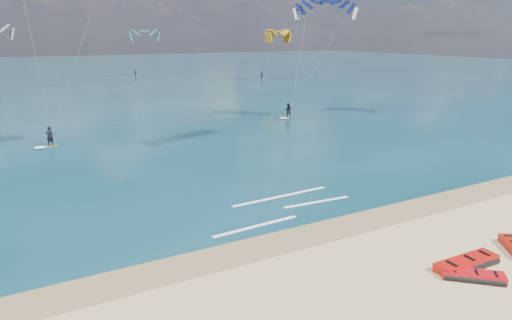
{
  "coord_description": "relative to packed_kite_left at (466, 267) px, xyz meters",
  "views": [
    {
      "loc": [
        -11.81,
        -13.48,
        9.36
      ],
      "look_at": [
        0.1,
        8.0,
        2.54
      ],
      "focal_mm": 32.0,
      "sensor_mm": 36.0,
      "label": 1
    }
  ],
  "objects": [
    {
      "name": "sea",
      "position": [
        -4.09,
        106.82,
        0.02
      ],
      "size": [
        320.0,
        200.0,
        0.04
      ],
      "primitive_type": "cube",
      "color": "#092F36",
      "rests_on": "ground"
    },
    {
      "name": "ground",
      "position": [
        -4.09,
        42.82,
        0.0
      ],
      "size": [
        320.0,
        320.0,
        0.0
      ],
      "primitive_type": "plane",
      "color": "tan",
      "rests_on": "ground"
    },
    {
      "name": "packed_kite_mid",
      "position": [
        -0.62,
        -0.76,
        0.0
      ],
      "size": [
        2.57,
        2.48,
        0.38
      ],
      "primitive_type": null,
      "rotation": [
        0.0,
        0.0,
        -0.74
      ],
      "color": "red",
      "rests_on": "ground"
    },
    {
      "name": "wet_sand_strip",
      "position": [
        -4.09,
        5.82,
        0.0
      ],
      "size": [
        320.0,
        2.4,
        0.01
      ],
      "primitive_type": "cube",
      "color": "olive",
      "rests_on": "ground"
    },
    {
      "name": "packed_kite_left",
      "position": [
        0.0,
        0.0,
        0.0
      ],
      "size": [
        3.31,
        1.32,
        0.45
      ],
      "primitive_type": null,
      "rotation": [
        0.0,
        0.0,
        -0.03
      ],
      "color": "#BC0F0A",
      "rests_on": "ground"
    },
    {
      "name": "kitesurfer_main",
      "position": [
        -12.1,
        27.21,
        8.9
      ],
      "size": [
        8.03,
        10.03,
        17.35
      ],
      "rotation": [
        0.0,
        0.0,
        0.27
      ],
      "color": "yellow",
      "rests_on": "sea"
    },
    {
      "name": "kitesurfer_far",
      "position": [
        13.63,
        31.0,
        7.42
      ],
      "size": [
        7.45,
        6.98,
        13.97
      ],
      "rotation": [
        0.0,
        0.0,
        0.23
      ],
      "color": "#ADDC21",
      "rests_on": "sea"
    },
    {
      "name": "distant_kites",
      "position": [
        -8.17,
        81.07,
        5.38
      ],
      "size": [
        76.68,
        38.07,
        12.14
      ],
      "color": "#E54376",
      "rests_on": "ground"
    },
    {
      "name": "shoreline_foam",
      "position": [
        -2.94,
        9.47,
        0.04
      ],
      "size": [
        9.25,
        3.59,
        0.01
      ],
      "color": "white",
      "rests_on": "ground"
    }
  ]
}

